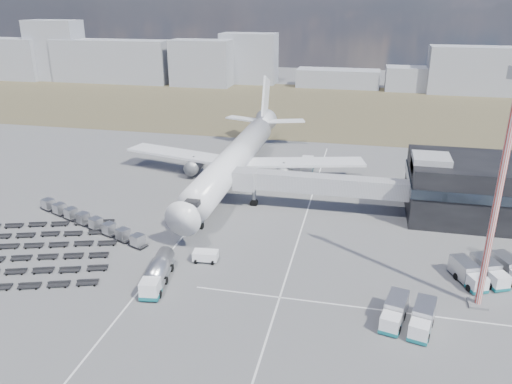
# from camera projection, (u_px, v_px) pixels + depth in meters

# --- Properties ---
(ground) EXTENTS (420.00, 420.00, 0.00)m
(ground) POSITION_uv_depth(u_px,v_px,m) (182.00, 254.00, 73.47)
(ground) COLOR #565659
(ground) RESTS_ON ground
(grass_strip) EXTENTS (420.00, 90.00, 0.01)m
(grass_strip) POSITION_uv_depth(u_px,v_px,m) (293.00, 106.00, 173.43)
(grass_strip) COLOR #433D28
(grass_strip) RESTS_ON ground
(lane_markings) EXTENTS (47.12, 110.00, 0.01)m
(lane_markings) POSITION_uv_depth(u_px,v_px,m) (251.00, 252.00, 74.21)
(lane_markings) COLOR silver
(lane_markings) RESTS_ON ground
(terminal) EXTENTS (30.40, 16.40, 11.00)m
(terminal) POSITION_uv_depth(u_px,v_px,m) (500.00, 190.00, 83.65)
(terminal) COLOR black
(terminal) RESTS_ON ground
(jet_bridge) EXTENTS (30.30, 3.80, 7.05)m
(jet_bridge) POSITION_uv_depth(u_px,v_px,m) (308.00, 183.00, 86.96)
(jet_bridge) COLOR #939399
(jet_bridge) RESTS_ON ground
(airliner) EXTENTS (51.59, 64.53, 17.62)m
(airliner) POSITION_uv_depth(u_px,v_px,m) (237.00, 156.00, 100.96)
(airliner) COLOR white
(airliner) RESTS_ON ground
(skyline) EXTENTS (317.75, 25.09, 25.99)m
(skyline) POSITION_uv_depth(u_px,v_px,m) (267.00, 65.00, 207.31)
(skyline) COLOR #92959F
(skyline) RESTS_ON ground
(fuel_tanker) EXTENTS (3.75, 9.80, 3.09)m
(fuel_tanker) POSITION_uv_depth(u_px,v_px,m) (158.00, 273.00, 65.60)
(fuel_tanker) COLOR white
(fuel_tanker) RESTS_ON ground
(pushback_tug) EXTENTS (3.69, 2.32, 1.56)m
(pushback_tug) POSITION_uv_depth(u_px,v_px,m) (206.00, 256.00, 71.33)
(pushback_tug) COLOR white
(pushback_tug) RESTS_ON ground
(catering_truck) EXTENTS (2.80, 6.29, 2.84)m
(catering_truck) POSITION_uv_depth(u_px,v_px,m) (307.00, 166.00, 107.01)
(catering_truck) COLOR white
(catering_truck) RESTS_ON ground
(service_trucks_near) EXTENTS (6.70, 7.48, 2.58)m
(service_trucks_near) POSITION_uv_depth(u_px,v_px,m) (408.00, 315.00, 57.12)
(service_trucks_near) COLOR white
(service_trucks_near) RESTS_ON ground
(service_trucks_far) EXTENTS (10.17, 9.09, 2.55)m
(service_trucks_far) POSITION_uv_depth(u_px,v_px,m) (489.00, 271.00, 66.27)
(service_trucks_far) COLOR white
(service_trucks_far) RESTS_ON ground
(uld_row) EXTENTS (24.87, 12.34, 1.79)m
(uld_row) POSITION_uv_depth(u_px,v_px,m) (89.00, 221.00, 81.91)
(uld_row) COLOR black
(uld_row) RESTS_ON ground
(baggage_dollies) EXTENTS (32.52, 28.05, 0.66)m
(baggage_dollies) POSITION_uv_depth(u_px,v_px,m) (12.00, 253.00, 73.29)
(baggage_dollies) COLOR black
(baggage_dollies) RESTS_ON ground
(floodlight_mast) EXTENTS (2.73, 2.22, 28.76)m
(floodlight_mast) POSITION_uv_depth(u_px,v_px,m) (498.00, 197.00, 56.15)
(floodlight_mast) COLOR #B1261C
(floodlight_mast) RESTS_ON ground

